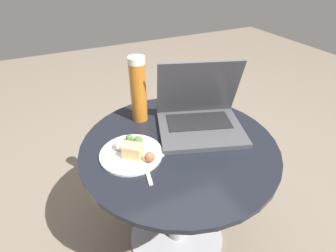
# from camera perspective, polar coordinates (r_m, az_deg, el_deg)

# --- Properties ---
(ground_plane) EXTENTS (6.00, 6.00, 0.00)m
(ground_plane) POSITION_cam_1_polar(r_m,az_deg,el_deg) (1.35, 1.83, -22.72)
(ground_plane) COLOR #726656
(table) EXTENTS (0.70, 0.70, 0.55)m
(table) POSITION_cam_1_polar(r_m,az_deg,el_deg) (1.04, 2.22, -11.00)
(table) COLOR #9E9EA3
(table) RESTS_ON ground_plane
(napkin) EXTENTS (0.17, 0.14, 0.00)m
(napkin) POSITION_cam_1_polar(r_m,az_deg,el_deg) (0.88, -6.54, -6.81)
(napkin) COLOR white
(napkin) RESTS_ON table
(laptop) EXTENTS (0.38, 0.34, 0.26)m
(laptop) POSITION_cam_1_polar(r_m,az_deg,el_deg) (1.00, 6.91, 2.36)
(laptop) COLOR #47474C
(laptop) RESTS_ON table
(beer_glass) EXTENTS (0.06, 0.06, 0.26)m
(beer_glass) POSITION_cam_1_polar(r_m,az_deg,el_deg) (1.01, -6.49, 7.81)
(beer_glass) COLOR #C6701E
(beer_glass) RESTS_ON table
(snack_plate) EXTENTS (0.21, 0.21, 0.05)m
(snack_plate) POSITION_cam_1_polar(r_m,az_deg,el_deg) (0.88, -7.86, -5.50)
(snack_plate) COLOR white
(snack_plate) RESTS_ON table
(fork) EXTENTS (0.05, 0.16, 0.00)m
(fork) POSITION_cam_1_polar(r_m,az_deg,el_deg) (0.85, -5.01, -8.21)
(fork) COLOR silver
(fork) RESTS_ON table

